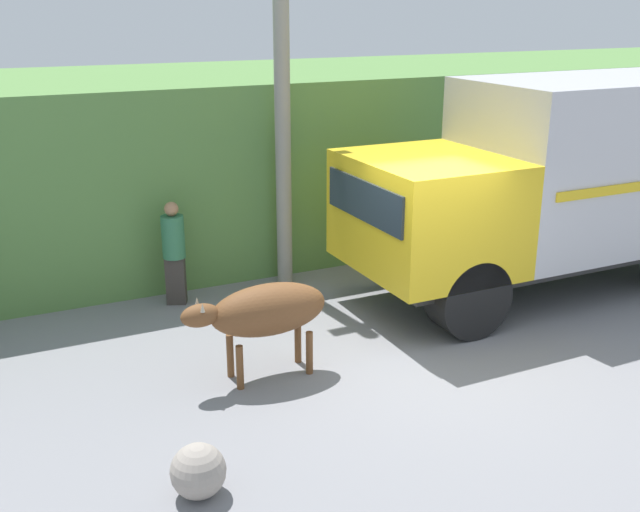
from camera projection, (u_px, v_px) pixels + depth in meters
name	position (u px, v px, depth m)	size (l,w,h in m)	color
ground_plane	(423.00, 354.00, 10.08)	(60.00, 60.00, 0.00)	gray
hillside_embankment	(254.00, 154.00, 14.92)	(32.00, 5.22, 3.26)	#568442
building_backdrop	(110.00, 197.00, 12.71)	(4.74, 2.70, 2.71)	#99ADB7
cargo_truck	(572.00, 177.00, 11.97)	(7.00, 2.48, 3.38)	#2D2D2D
brown_cow	(265.00, 311.00, 9.22)	(1.87, 0.65, 1.22)	brown
pedestrian_on_hill	(174.00, 249.00, 11.51)	(0.46, 0.46, 1.65)	#38332D
utility_pole	(282.00, 101.00, 11.68)	(0.90, 0.25, 5.88)	gray
roadside_rock	(198.00, 471.00, 7.10)	(0.54, 0.54, 0.54)	gray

